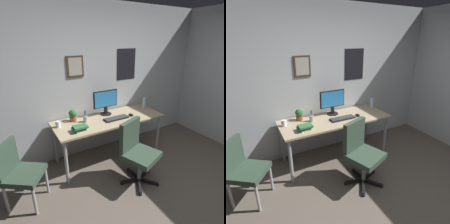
% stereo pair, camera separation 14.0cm
% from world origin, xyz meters
% --- Properties ---
extents(wall_back, '(4.40, 0.10, 2.60)m').
position_xyz_m(wall_back, '(-0.00, 2.15, 1.30)').
color(wall_back, silver).
rests_on(wall_back, ground_plane).
extents(desk, '(1.87, 0.71, 0.76)m').
position_xyz_m(desk, '(-0.10, 1.71, 0.68)').
color(desk, tan).
rests_on(desk, ground_plane).
extents(office_chair, '(0.59, 0.60, 0.95)m').
position_xyz_m(office_chair, '(-0.06, 0.99, 0.53)').
color(office_chair, '#334738').
rests_on(office_chair, ground_plane).
extents(side_chair, '(0.58, 0.58, 0.88)m').
position_xyz_m(side_chair, '(-1.58, 1.38, 0.50)').
color(side_chair, '#334738').
rests_on(side_chair, ground_plane).
extents(monitor, '(0.46, 0.20, 0.43)m').
position_xyz_m(monitor, '(-0.06, 1.91, 0.99)').
color(monitor, black).
rests_on(monitor, desk).
extents(keyboard, '(0.43, 0.15, 0.03)m').
position_xyz_m(keyboard, '(-0.01, 1.63, 0.77)').
color(keyboard, black).
rests_on(keyboard, desk).
extents(computer_mouse, '(0.06, 0.11, 0.04)m').
position_xyz_m(computer_mouse, '(0.29, 1.62, 0.77)').
color(computer_mouse, black).
rests_on(computer_mouse, desk).
extents(water_bottle, '(0.07, 0.07, 0.25)m').
position_xyz_m(water_bottle, '(0.74, 1.81, 0.86)').
color(water_bottle, silver).
rests_on(water_bottle, desk).
extents(coffee_mug_near, '(0.11, 0.07, 0.10)m').
position_xyz_m(coffee_mug_near, '(-0.94, 1.81, 0.81)').
color(coffee_mug_near, white).
rests_on(coffee_mug_near, desk).
extents(potted_plant, '(0.13, 0.13, 0.20)m').
position_xyz_m(potted_plant, '(-0.66, 1.92, 0.86)').
color(potted_plant, brown).
rests_on(potted_plant, desk).
extents(pen_cup, '(0.07, 0.07, 0.20)m').
position_xyz_m(pen_cup, '(-0.50, 1.78, 0.81)').
color(pen_cup, '#9EA0A5').
rests_on(pen_cup, desk).
extents(book_stack_left, '(0.22, 0.16, 0.08)m').
position_xyz_m(book_stack_left, '(-0.70, 1.52, 0.80)').
color(book_stack_left, silver).
rests_on(book_stack_left, desk).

